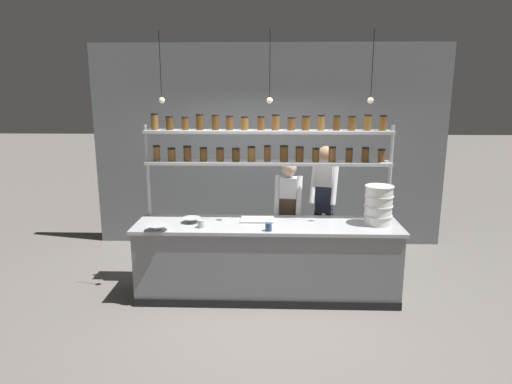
{
  "coord_description": "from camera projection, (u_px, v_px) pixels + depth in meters",
  "views": [
    {
      "loc": [
        0.04,
        -5.24,
        2.51
      ],
      "look_at": [
        -0.14,
        0.2,
        1.26
      ],
      "focal_mm": 32.0,
      "sensor_mm": 36.0,
      "label": 1
    }
  ],
  "objects": [
    {
      "name": "spice_shelf_unit",
      "position": [
        268.0,
        148.0,
        5.59
      ],
      "size": [
        3.06,
        0.28,
        2.2
      ],
      "color": "#ADAFB5",
      "rests_on": "ground_plane"
    },
    {
      "name": "pendant_light_row",
      "position": [
        267.0,
        96.0,
        5.13
      ],
      "size": [
        2.43,
        0.07,
        0.8
      ],
      "color": "black"
    },
    {
      "name": "ground_plane",
      "position": [
        267.0,
        294.0,
        5.67
      ],
      "size": [
        40.0,
        40.0,
        0.0
      ],
      "primitive_type": "plane",
      "color": "slate"
    },
    {
      "name": "container_stack",
      "position": [
        379.0,
        205.0,
        5.39
      ],
      "size": [
        0.34,
        0.34,
        0.47
      ],
      "color": "white",
      "rests_on": "prep_counter"
    },
    {
      "name": "chef_center",
      "position": [
        324.0,
        199.0,
        6.22
      ],
      "size": [
        0.42,
        0.35,
        1.75
      ],
      "rotation": [
        0.0,
        0.0,
        -0.3
      ],
      "color": "black",
      "rests_on": "ground_plane"
    },
    {
      "name": "prep_bowl_center_front",
      "position": [
        192.0,
        220.0,
        5.5
      ],
      "size": [
        0.22,
        0.22,
        0.06
      ],
      "color": "#B2B7BC",
      "rests_on": "prep_counter"
    },
    {
      "name": "back_wall",
      "position": [
        269.0,
        147.0,
        7.27
      ],
      "size": [
        5.57,
        0.12,
        3.18
      ],
      "primitive_type": "cube",
      "color": "gray",
      "rests_on": "ground_plane"
    },
    {
      "name": "prep_counter",
      "position": [
        267.0,
        260.0,
        5.56
      ],
      "size": [
        3.17,
        0.76,
        0.92
      ],
      "color": "gray",
      "rests_on": "ground_plane"
    },
    {
      "name": "prep_bowl_near_left",
      "position": [
        158.0,
        228.0,
        5.19
      ],
      "size": [
        0.26,
        0.26,
        0.07
      ],
      "color": "#B2B7BC",
      "rests_on": "prep_counter"
    },
    {
      "name": "chef_left",
      "position": [
        288.0,
        211.0,
        6.05
      ],
      "size": [
        0.39,
        0.31,
        1.59
      ],
      "rotation": [
        0.0,
        0.0,
        -0.15
      ],
      "color": "black",
      "rests_on": "ground_plane"
    },
    {
      "name": "cutting_board",
      "position": [
        257.0,
        220.0,
        5.58
      ],
      "size": [
        0.4,
        0.26,
        0.02
      ],
      "color": "silver",
      "rests_on": "prep_counter"
    },
    {
      "name": "serving_cup_front",
      "position": [
        269.0,
        227.0,
        5.17
      ],
      "size": [
        0.07,
        0.07,
        0.1
      ],
      "color": "#334C70",
      "rests_on": "prep_counter"
    },
    {
      "name": "serving_cup_by_board",
      "position": [
        201.0,
        224.0,
        5.3
      ],
      "size": [
        0.08,
        0.08,
        0.09
      ],
      "color": "#B2B7BC",
      "rests_on": "prep_counter"
    }
  ]
}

